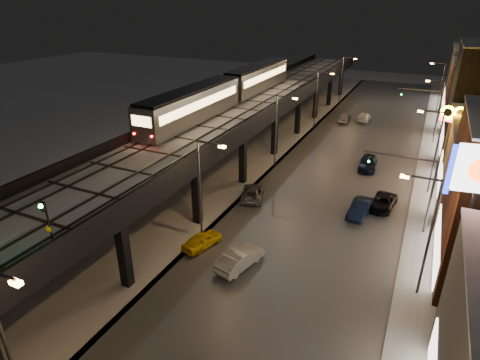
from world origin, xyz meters
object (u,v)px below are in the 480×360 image
at_px(car_onc_white, 368,164).
at_px(rail_signal, 46,216).
at_px(car_near_white, 240,259).
at_px(subway_train, 230,89).
at_px(car_taxi, 202,241).
at_px(car_mid_silver, 253,193).
at_px(car_far_white, 344,118).
at_px(car_onc_dark, 383,203).
at_px(car_mid_dark, 364,117).
at_px(sign_citgo, 476,195).
at_px(car_onc_silver, 360,209).

bearing_deg(car_onc_white, rail_signal, -111.90).
relative_size(rail_signal, car_near_white, 0.64).
distance_m(subway_train, car_taxi, 25.46).
relative_size(subway_train, rail_signal, 12.76).
bearing_deg(car_near_white, car_mid_silver, -57.97).
xyz_separation_m(car_taxi, car_far_white, (2.82, 43.06, 0.08)).
bearing_deg(rail_signal, car_onc_dark, 59.53).
distance_m(car_mid_dark, car_onc_dark, 32.21).
bearing_deg(car_mid_silver, car_far_white, -111.54).
relative_size(car_near_white, car_mid_dark, 0.95).
bearing_deg(car_mid_silver, car_onc_white, -142.49).
xyz_separation_m(car_taxi, car_onc_white, (9.83, 23.55, 0.06)).
bearing_deg(car_onc_dark, car_mid_dark, 110.14).
distance_m(car_mid_silver, car_onc_white, 16.52).
relative_size(car_onc_dark, sign_citgo, 0.37).
bearing_deg(sign_citgo, car_mid_dark, 105.07).
distance_m(car_mid_dark, car_far_white, 3.55).
bearing_deg(car_mid_silver, car_taxi, 71.46).
bearing_deg(car_mid_silver, subway_train, -71.69).
height_order(car_near_white, car_onc_white, car_near_white).
relative_size(car_onc_silver, car_onc_dark, 0.97).
relative_size(car_taxi, car_mid_dark, 0.80).
bearing_deg(car_onc_dark, rail_signal, -113.06).
distance_m(rail_signal, car_far_white, 55.89).
xyz_separation_m(subway_train, rail_signal, (6.40, -34.67, 0.25)).
xyz_separation_m(car_mid_dark, car_far_white, (-2.92, -2.01, 0.04)).
bearing_deg(sign_citgo, subway_train, 138.00).
relative_size(car_onc_silver, car_onc_white, 0.91).
height_order(subway_train, rail_signal, subway_train).
bearing_deg(car_near_white, car_taxi, -2.01).
height_order(car_near_white, car_onc_dark, car_near_white).
relative_size(subway_train, car_taxi, 9.64).
height_order(rail_signal, car_near_white, rail_signal).
bearing_deg(car_taxi, car_onc_silver, -120.87).
bearing_deg(rail_signal, subway_train, 100.46).
bearing_deg(car_far_white, car_onc_silver, 101.66).
xyz_separation_m(car_near_white, car_mid_silver, (-3.79, 11.19, -0.10)).
relative_size(car_mid_dark, car_onc_white, 0.98).
bearing_deg(car_taxi, subway_train, -55.38).
height_order(car_taxi, car_mid_silver, car_taxi).
height_order(car_taxi, car_near_white, car_near_white).
distance_m(car_taxi, car_onc_silver, 15.74).
xyz_separation_m(car_near_white, car_mid_dark, (1.70, 46.18, -0.05)).
relative_size(car_mid_dark, sign_citgo, 0.38).
height_order(rail_signal, car_onc_dark, rail_signal).
xyz_separation_m(car_near_white, car_onc_silver, (6.99, 12.33, -0.01)).
height_order(subway_train, car_taxi, subway_train).
relative_size(car_near_white, car_mid_silver, 0.97).
height_order(car_taxi, car_far_white, car_far_white).
bearing_deg(car_mid_silver, sign_citgo, 129.89).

